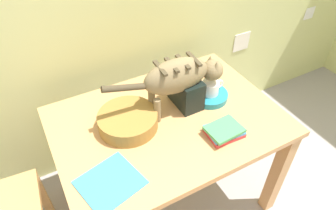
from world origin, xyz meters
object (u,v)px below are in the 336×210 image
Objects in this scene: saucer_bowl at (209,95)px; magazine at (110,182)px; dining_table at (168,131)px; coffee_mug at (211,87)px; toaster at (186,91)px; book_stack at (224,131)px; cat at (181,77)px; wicker_basket at (128,120)px.

saucer_bowl is 0.83× the size of magazine.
dining_table is 5.71× the size of saucer_bowl.
coffee_mug is 0.55× the size of magazine.
toaster reaches higher than saucer_bowl.
magazine is (-0.69, -0.27, -0.01)m from saucer_bowl.
book_stack is at bearing -109.91° from saucer_bowl.
cat is 0.27m from saucer_bowl.
magazine is (-0.50, -0.28, -0.21)m from cat.
coffee_mug is (0.19, -0.01, -0.14)m from cat.
magazine is at bearing 179.63° from book_stack.
cat is 3.51× the size of book_stack.
cat is at bearing 177.22° from saucer_bowl.
cat is 3.26× the size of toaster.
coffee_mug reaches higher than dining_table.
wicker_basket is 1.51× the size of toaster.
coffee_mug is at bearing 0.00° from saucer_bowl.
book_stack is at bearing -14.46° from magazine.
book_stack is (-0.10, -0.27, 0.01)m from saucer_bowl.
magazine is (-0.41, -0.22, 0.10)m from dining_table.
dining_table is at bearing 14.92° from magazine.
saucer_bowl reaches higher than dining_table.
magazine is 1.33× the size of book_stack.
toaster is (0.55, 0.29, 0.08)m from magazine.
wicker_basket reaches higher than book_stack.
magazine is 0.82× the size of wicker_basket.
toaster reaches higher than coffee_mug.
cat is 3.15× the size of saucer_bowl.
coffee_mug is 0.15m from toaster.
coffee_mug is 0.29m from book_stack.
saucer_bowl is 0.16m from toaster.
wicker_basket is at bearing 144.62° from book_stack.
book_stack reaches higher than saucer_bowl.
toaster is (-0.15, 0.03, 0.01)m from coffee_mug.
cat is at bearing 14.51° from magazine.
dining_table is 4.77× the size of magazine.
dining_table is 5.90× the size of toaster.
book_stack is 0.93× the size of toaster.
cat is at bearing 108.28° from book_stack.
dining_table is 0.24m from toaster.
cat is at bearing -159.00° from toaster.
book_stack is 0.31m from toaster.
dining_table is at bearing -154.94° from toaster.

